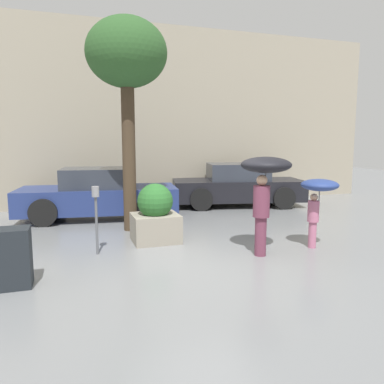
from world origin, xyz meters
name	(u,v)px	position (x,y,z in m)	size (l,w,h in m)	color
ground_plane	(194,262)	(0.00, 0.00, 0.00)	(40.00, 40.00, 0.00)	slate
building_facade	(133,116)	(0.00, 6.50, 3.00)	(18.00, 0.30, 6.00)	#9E937F
planter_box	(155,215)	(-0.37, 1.57, 0.58)	(0.99, 0.88, 1.28)	gray
person_adult	(265,178)	(1.41, 0.02, 1.49)	(0.96, 0.96, 1.89)	brown
person_child	(318,193)	(2.64, 0.05, 1.14)	(0.74, 0.74, 1.42)	#B76684
parked_car_near	(99,195)	(-1.35, 4.53, 0.66)	(4.52, 2.33, 1.42)	navy
parked_car_far	(237,186)	(3.26, 5.19, 0.66)	(4.56, 2.58, 1.42)	black
street_tree	(127,59)	(-0.73, 2.81, 4.06)	(1.89, 1.89, 5.01)	#423323
parking_meter	(96,206)	(-1.65, 1.01, 0.95)	(0.14, 0.14, 1.33)	#595B60
newspaper_box	(13,258)	(-2.95, -0.28, 0.45)	(0.50, 0.44, 0.90)	#1E2328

